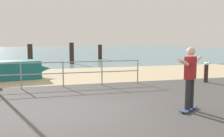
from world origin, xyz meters
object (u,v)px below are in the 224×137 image
(skateboard, at_px, (189,109))
(bollard_short, at_px, (206,74))
(seagull, at_px, (207,63))
(skateboarder, at_px, (190,74))

(skateboard, relative_size, bollard_short, 0.96)
(bollard_short, relative_size, seagull, 1.64)
(skateboard, bearing_deg, bollard_short, 49.21)
(seagull, bearing_deg, skateboarder, -130.92)
(bollard_short, bearing_deg, skateboard, -130.79)
(skateboarder, height_order, bollard_short, skateboarder)
(skateboard, distance_m, seagull, 5.01)
(skateboard, xyz_separation_m, skateboarder, (-0.00, 0.00, 0.95))
(skateboard, distance_m, skateboarder, 0.95)
(skateboarder, relative_size, seagull, 3.39)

